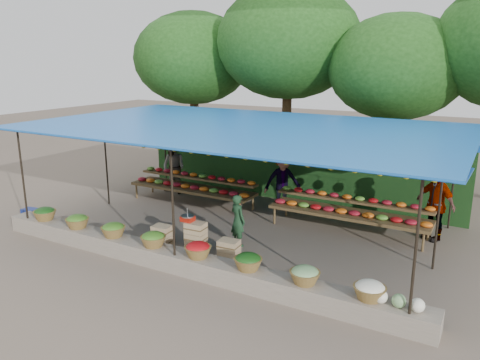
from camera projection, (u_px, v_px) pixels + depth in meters
The scene contains 16 objects.
ground at pixel (241, 230), 12.51m from camera, with size 60.00×60.00×0.00m, color #6A5E4E.
stone_curb at pixel (179, 261), 10.14m from camera, with size 10.60×0.55×0.40m, color #6F6459.
stall_canopy at pixel (242, 130), 11.87m from camera, with size 10.80×6.60×2.82m.
produce_baskets at pixel (175, 245), 10.10m from camera, with size 8.98×0.58×0.34m.
netting_backdrop at pixel (290, 163), 14.84m from camera, with size 10.60×0.06×2.50m, color #224A1A.
tree_row at pixel (340, 51), 16.20m from camera, with size 16.51×5.50×7.12m.
fruit_table_left at pixel (193, 185), 14.68m from camera, with size 4.21×0.95×0.93m.
fruit_table_right at pixel (349, 209), 12.29m from camera, with size 4.21×0.95×0.93m.
crate_counter at pixel (195, 241), 10.96m from camera, with size 2.37×0.37×0.77m.
weighing_scale at pixel (188, 218), 10.92m from camera, with size 0.30×0.30×0.32m.
vendor_seated at pixel (238, 220), 11.36m from camera, with size 0.47×0.31×1.29m, color #1C3E22.
customer_left at pixel (174, 168), 15.72m from camera, with size 0.87×0.68×1.78m, color slate.
customer_mid at pixel (283, 181), 14.03m from camera, with size 1.16×0.67×1.79m, color slate.
customer_right at pixel (435, 204), 11.68m from camera, with size 1.09×0.46×1.87m, color slate.
blue_crate_front at pixel (60, 227), 12.33m from camera, with size 0.50×0.36×0.30m, color navy.
blue_crate_back at pixel (31, 213), 13.50m from camera, with size 0.43×0.31×0.26m, color navy.
Camera 1 is at (5.76, -10.25, 4.46)m, focal length 35.00 mm.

